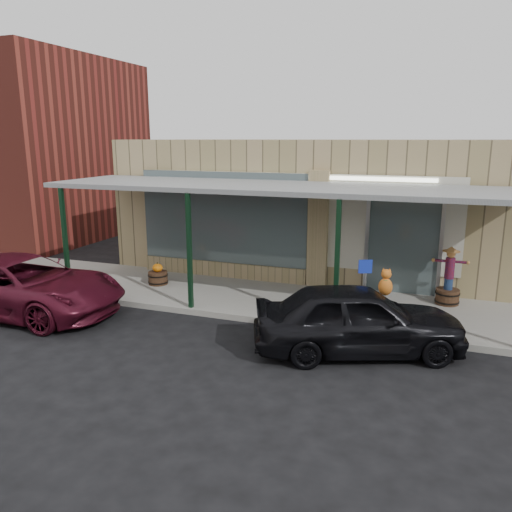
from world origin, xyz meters
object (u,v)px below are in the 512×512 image
(barrel_pumpkin, at_px, (158,276))
(parked_sedan, at_px, (358,319))
(car_maroon, at_px, (22,285))
(handicap_sign, at_px, (364,283))
(barrel_scarecrow, at_px, (448,285))

(barrel_pumpkin, xyz_separation_m, parked_sedan, (6.06, -2.45, 0.34))
(barrel_pumpkin, xyz_separation_m, car_maroon, (-2.09, -2.89, 0.33))
(barrel_pumpkin, height_order, car_maroon, car_maroon)
(handicap_sign, height_order, parked_sedan, handicap_sign)
(handicap_sign, relative_size, parked_sedan, 0.33)
(barrel_scarecrow, height_order, parked_sedan, barrel_scarecrow)
(barrel_scarecrow, xyz_separation_m, barrel_pumpkin, (-7.81, -0.94, -0.27))
(handicap_sign, bearing_deg, car_maroon, 168.25)
(barrel_scarecrow, xyz_separation_m, parked_sedan, (-1.75, -3.39, 0.06))
(parked_sedan, bearing_deg, handicap_sign, -17.90)
(handicap_sign, bearing_deg, barrel_pumpkin, 145.22)
(barrel_pumpkin, height_order, handicap_sign, handicap_sign)
(car_maroon, bearing_deg, handicap_sign, -79.14)
(barrel_scarecrow, bearing_deg, barrel_pumpkin, 178.11)
(parked_sedan, bearing_deg, barrel_scarecrow, -48.37)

